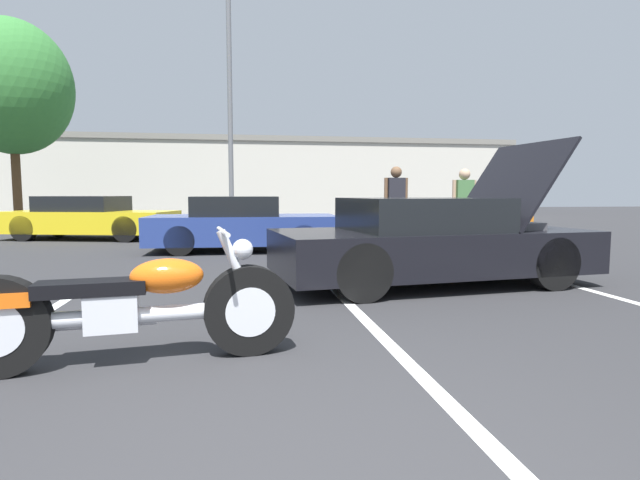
{
  "coord_description": "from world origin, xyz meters",
  "views": [
    {
      "loc": [
        -0.25,
        -1.77,
        1.26
      ],
      "look_at": [
        0.53,
        3.01,
        0.8
      ],
      "focal_mm": 28.0,
      "sensor_mm": 36.0,
      "label": 1
    }
  ],
  "objects_px": {
    "tree_background": "(11,87)",
    "parked_car_mid_row": "(242,225)",
    "light_pole": "(232,95)",
    "spectator_by_show_car": "(464,203)",
    "show_car_hood_open": "(432,242)",
    "parked_car_right_row": "(438,219)",
    "motorcycle": "(130,309)",
    "parked_car_left_row": "(89,218)",
    "spectator_near_motorcycle": "(396,201)"
  },
  "relations": [
    {
      "from": "tree_background",
      "to": "show_car_hood_open",
      "type": "height_order",
      "value": "tree_background"
    },
    {
      "from": "parked_car_left_row",
      "to": "spectator_near_motorcycle",
      "type": "distance_m",
      "value": 8.52
    },
    {
      "from": "spectator_near_motorcycle",
      "to": "show_car_hood_open",
      "type": "bearing_deg",
      "value": -100.35
    },
    {
      "from": "motorcycle",
      "to": "show_car_hood_open",
      "type": "xyz_separation_m",
      "value": [
        3.42,
        2.74,
        0.17
      ]
    },
    {
      "from": "light_pole",
      "to": "parked_car_left_row",
      "type": "height_order",
      "value": "light_pole"
    },
    {
      "from": "light_pole",
      "to": "show_car_hood_open",
      "type": "bearing_deg",
      "value": -77.38
    },
    {
      "from": "light_pole",
      "to": "parked_car_mid_row",
      "type": "distance_m",
      "value": 9.11
    },
    {
      "from": "parked_car_right_row",
      "to": "parked_car_mid_row",
      "type": "distance_m",
      "value": 5.71
    },
    {
      "from": "parked_car_left_row",
      "to": "light_pole",
      "type": "bearing_deg",
      "value": 64.53
    },
    {
      "from": "tree_background",
      "to": "parked_car_mid_row",
      "type": "height_order",
      "value": "tree_background"
    },
    {
      "from": "light_pole",
      "to": "spectator_near_motorcycle",
      "type": "xyz_separation_m",
      "value": [
        3.5,
        -8.79,
        -3.77
      ]
    },
    {
      "from": "tree_background",
      "to": "motorcycle",
      "type": "relative_size",
      "value": 3.19
    },
    {
      "from": "light_pole",
      "to": "spectator_by_show_car",
      "type": "distance_m",
      "value": 11.09
    },
    {
      "from": "parked_car_right_row",
      "to": "spectator_by_show_car",
      "type": "distance_m",
      "value": 3.31
    },
    {
      "from": "motorcycle",
      "to": "light_pole",
      "type": "bearing_deg",
      "value": 80.43
    },
    {
      "from": "show_car_hood_open",
      "to": "parked_car_right_row",
      "type": "relative_size",
      "value": 0.99
    },
    {
      "from": "tree_background",
      "to": "spectator_by_show_car",
      "type": "distance_m",
      "value": 17.45
    },
    {
      "from": "tree_background",
      "to": "light_pole",
      "type": "bearing_deg",
      "value": -11.55
    },
    {
      "from": "tree_background",
      "to": "show_car_hood_open",
      "type": "bearing_deg",
      "value": -52.4
    },
    {
      "from": "parked_car_left_row",
      "to": "motorcycle",
      "type": "bearing_deg",
      "value": -58.22
    },
    {
      "from": "light_pole",
      "to": "spectator_by_show_car",
      "type": "bearing_deg",
      "value": -62.31
    },
    {
      "from": "light_pole",
      "to": "motorcycle",
      "type": "xyz_separation_m",
      "value": [
        -0.6,
        -15.3,
        -4.45
      ]
    },
    {
      "from": "show_car_hood_open",
      "to": "spectator_near_motorcycle",
      "type": "relative_size",
      "value": 2.44
    },
    {
      "from": "tree_background",
      "to": "parked_car_mid_row",
      "type": "xyz_separation_m",
      "value": [
        8.39,
        -9.7,
        -4.64
      ]
    },
    {
      "from": "show_car_hood_open",
      "to": "spectator_by_show_car",
      "type": "height_order",
      "value": "show_car_hood_open"
    },
    {
      "from": "parked_car_mid_row",
      "to": "spectator_by_show_car",
      "type": "bearing_deg",
      "value": -12.72
    },
    {
      "from": "spectator_by_show_car",
      "to": "tree_background",
      "type": "bearing_deg",
      "value": 140.02
    },
    {
      "from": "motorcycle",
      "to": "show_car_hood_open",
      "type": "relative_size",
      "value": 0.54
    },
    {
      "from": "motorcycle",
      "to": "show_car_hood_open",
      "type": "distance_m",
      "value": 4.38
    },
    {
      "from": "tree_background",
      "to": "parked_car_left_row",
      "type": "height_order",
      "value": "tree_background"
    },
    {
      "from": "light_pole",
      "to": "parked_car_right_row",
      "type": "relative_size",
      "value": 2.0
    },
    {
      "from": "tree_background",
      "to": "spectator_by_show_car",
      "type": "xyz_separation_m",
      "value": [
        12.98,
        -10.89,
        -4.15
      ]
    },
    {
      "from": "tree_background",
      "to": "parked_car_left_row",
      "type": "bearing_deg",
      "value": -55.5
    },
    {
      "from": "tree_background",
      "to": "show_car_hood_open",
      "type": "distance_m",
      "value": 18.54
    },
    {
      "from": "show_car_hood_open",
      "to": "spectator_by_show_car",
      "type": "xyz_separation_m",
      "value": [
        2.03,
        3.34,
        0.46
      ]
    },
    {
      "from": "show_car_hood_open",
      "to": "parked_car_left_row",
      "type": "xyz_separation_m",
      "value": [
        -6.68,
        8.01,
        -0.02
      ]
    },
    {
      "from": "spectator_near_motorcycle",
      "to": "tree_background",
      "type": "bearing_deg",
      "value": 138.08
    },
    {
      "from": "motorcycle",
      "to": "parked_car_left_row",
      "type": "distance_m",
      "value": 11.23
    },
    {
      "from": "light_pole",
      "to": "motorcycle",
      "type": "height_order",
      "value": "light_pole"
    },
    {
      "from": "spectator_by_show_car",
      "to": "parked_car_left_row",
      "type": "bearing_deg",
      "value": 151.8
    },
    {
      "from": "parked_car_right_row",
      "to": "spectator_near_motorcycle",
      "type": "relative_size",
      "value": 2.46
    },
    {
      "from": "motorcycle",
      "to": "spectator_by_show_car",
      "type": "height_order",
      "value": "spectator_by_show_car"
    },
    {
      "from": "parked_car_mid_row",
      "to": "light_pole",
      "type": "bearing_deg",
      "value": 93.62
    },
    {
      "from": "motorcycle",
      "to": "parked_car_left_row",
      "type": "xyz_separation_m",
      "value": [
        -3.26,
        10.74,
        0.15
      ]
    },
    {
      "from": "motorcycle",
      "to": "parked_car_mid_row",
      "type": "height_order",
      "value": "parked_car_mid_row"
    },
    {
      "from": "light_pole",
      "to": "spectator_by_show_car",
      "type": "relative_size",
      "value": 5.08
    },
    {
      "from": "motorcycle",
      "to": "spectator_near_motorcycle",
      "type": "height_order",
      "value": "spectator_near_motorcycle"
    },
    {
      "from": "parked_car_left_row",
      "to": "spectator_by_show_car",
      "type": "xyz_separation_m",
      "value": [
        8.71,
        -4.67,
        0.48
      ]
    },
    {
      "from": "parked_car_left_row",
      "to": "parked_car_mid_row",
      "type": "xyz_separation_m",
      "value": [
        4.12,
        -3.48,
        -0.01
      ]
    },
    {
      "from": "motorcycle",
      "to": "parked_car_left_row",
      "type": "height_order",
      "value": "parked_car_left_row"
    }
  ]
}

